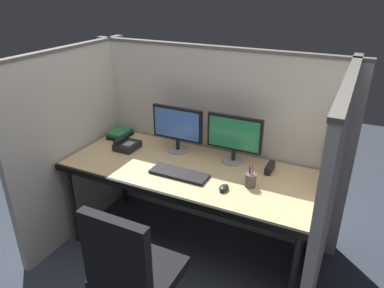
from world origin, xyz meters
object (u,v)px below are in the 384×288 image
monitor_right (234,136)px  pen_cup (251,180)px  desk_phone (127,145)px  computer_mouse (224,188)px  keyboard_main (179,174)px  desk (188,175)px  book_stack (120,134)px  monitor_left (177,126)px  red_stapler (270,168)px

monitor_right → pen_cup: size_ratio=2.54×
desk_phone → computer_mouse: bearing=-14.4°
monitor_right → computer_mouse: bearing=-77.9°
pen_cup → keyboard_main: bearing=-171.3°
desk → book_stack: (-0.82, 0.27, 0.08)m
monitor_left → desk: bearing=-48.2°
desk_phone → book_stack: (-0.20, 0.18, -0.00)m
desk → monitor_left: bearing=131.8°
desk_phone → pen_cup: (1.11, -0.12, 0.02)m
desk → red_stapler: red_stapler is taller
keyboard_main → red_stapler: bearing=31.1°
monitor_right → desk_phone: bearing=-169.0°
desk_phone → book_stack: 0.27m
desk → desk_phone: (-0.62, 0.09, 0.08)m
monitor_left → desk_phone: (-0.40, -0.16, -0.18)m
monitor_right → red_stapler: (0.30, -0.03, -0.19)m
red_stapler → pen_cup: bearing=-103.2°
computer_mouse → book_stack: 1.25m
red_stapler → desk_phone: (-1.17, -0.14, 0.01)m
monitor_right → keyboard_main: size_ratio=1.00×
keyboard_main → desk_phone: (-0.60, 0.20, 0.02)m
desk → book_stack: book_stack is taller
monitor_left → book_stack: 0.63m
book_stack → pen_cup: (1.31, -0.30, 0.02)m
desk → monitor_right: size_ratio=4.42×
desk → desk_phone: desk_phone is taller
desk → book_stack: size_ratio=8.69×
red_stapler → desk_phone: bearing=-173.0°
keyboard_main → desk_phone: desk_phone is taller
keyboard_main → desk_phone: 0.64m
monitor_right → keyboard_main: (-0.28, -0.37, -0.20)m
monitor_right → red_stapler: monitor_right is taller
monitor_right → desk_phone: size_ratio=2.26×
book_stack → red_stapler: bearing=-1.5°
red_stapler → book_stack: bearing=178.5°
monitor_left → desk_phone: monitor_left is taller
pen_cup → desk: bearing=176.3°
monitor_left → red_stapler: size_ratio=2.87×
keyboard_main → red_stapler: size_ratio=2.87×
computer_mouse → pen_cup: size_ratio=0.57×
keyboard_main → monitor_left: bearing=119.6°
desk → pen_cup: pen_cup is taller
monitor_left → computer_mouse: 0.72m
keyboard_main → book_stack: bearing=154.7°
keyboard_main → desk_phone: size_ratio=2.26×
book_stack → desk: bearing=-18.2°
keyboard_main → red_stapler: (0.57, 0.34, 0.02)m
monitor_right → pen_cup: (0.23, -0.29, -0.17)m
desk_phone → keyboard_main: bearing=-18.4°
keyboard_main → pen_cup: size_ratio=2.54×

